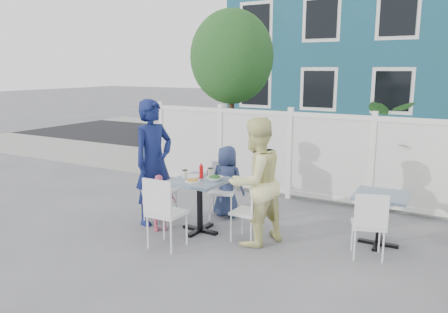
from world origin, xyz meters
The scene contains 29 objects.
ground centered at (0.00, 0.00, 0.00)m, with size 80.00×80.00×0.00m, color slate.
near_sidewalk centered at (0.00, 3.80, 0.01)m, with size 24.00×2.60×0.01m, color gray.
street centered at (0.00, 7.50, 0.00)m, with size 24.00×5.00×0.01m, color black.
far_sidewalk centered at (0.00, 10.60, 0.01)m, with size 24.00×1.60×0.01m, color gray.
building centered at (-0.50, 14.00, 3.00)m, with size 11.00×6.00×6.00m.
fence_back centered at (0.10, 2.40, 0.78)m, with size 5.86×0.08×1.60m.
tree centered at (-1.60, 3.30, 2.59)m, with size 1.80×1.62×3.59m.
utility_cabinet centered at (-2.79, 4.00, 0.62)m, with size 0.67×0.48×1.24m, color gold.
potted_shrub_a centered at (-0.68, 3.10, 0.78)m, with size 0.87×0.87×1.55m, color #143F18.
potted_shrub_b centered at (1.79, 3.00, 0.88)m, with size 1.58×1.37×1.75m, color #143F18.
main_table centered at (-0.42, 0.16, 0.61)m, with size 0.79×0.79×0.79m.
spare_table centered at (1.97, 0.92, 0.56)m, with size 0.70×0.70×0.72m.
chair_left centered at (-1.24, 0.17, 0.58)m, with size 0.52×0.53×1.00m.
chair_right centered at (0.41, 0.18, 0.49)m, with size 0.38×0.39×0.85m.
chair_back centered at (-0.46, 0.92, 0.52)m, with size 0.51×0.50×0.89m.
chair_near centered at (-0.49, -0.62, 0.57)m, with size 0.45×0.43×0.97m.
chair_spare centered at (1.94, 0.38, 0.51)m, with size 0.50×0.49×0.87m.
man centered at (-1.24, 0.15, 0.96)m, with size 0.70×0.46×1.92m, color #121C52.
woman centered at (0.47, 0.16, 0.87)m, with size 0.84×0.66×1.74m, color #E8E34D.
boy centered at (-0.40, 0.95, 0.58)m, with size 0.57×0.37×1.16m, color navy.
toddler centered at (-0.99, -0.08, 0.42)m, with size 0.49×0.21×0.84m, color pink.
plate_main centered at (-0.44, 0.01, 0.80)m, with size 0.22×0.22×0.01m, color white.
plate_side centered at (-0.58, 0.24, 0.80)m, with size 0.24×0.24×0.02m, color white.
salad_bowl centered at (-0.19, 0.21, 0.82)m, with size 0.23×0.23×0.06m, color white.
coffee_cup_a centered at (-0.65, 0.13, 0.84)m, with size 0.07×0.07×0.11m, color beige.
coffee_cup_b centered at (-0.38, 0.39, 0.85)m, with size 0.08×0.08×0.12m, color beige.
ketchup_bottle centered at (-0.44, 0.24, 0.88)m, with size 0.06×0.06×0.18m, color red.
salt_shaker centered at (-0.50, 0.40, 0.82)m, with size 0.03×0.03×0.06m, color white.
pepper_shaker centered at (-0.45, 0.44, 0.83)m, with size 0.03×0.03×0.08m, color black.
Camera 1 is at (2.89, -4.98, 2.36)m, focal length 35.00 mm.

